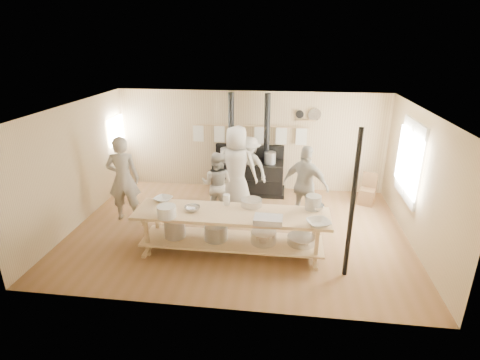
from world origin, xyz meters
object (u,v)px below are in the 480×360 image
object	(u,v)px
cook_center	(237,168)
roasting_pan	(268,220)
cook_far_left	(123,179)
cook_left	(217,184)
cook_by_window	(249,167)
cook_right	(305,186)
chair	(367,195)
prep_table	(231,228)
stove	(248,174)

from	to	relation	value
cook_center	roasting_pan	world-z (taller)	cook_center
cook_far_left	roasting_pan	size ratio (longest dim) A/B	3.88
cook_left	cook_by_window	size ratio (longest dim) A/B	0.96
cook_center	cook_by_window	size ratio (longest dim) A/B	1.27
cook_far_left	cook_right	world-z (taller)	cook_far_left
cook_far_left	chair	size ratio (longest dim) A/B	2.49
prep_table	cook_by_window	xyz separation A→B (m)	(0.05, 2.76, 0.27)
cook_by_window	roasting_pan	size ratio (longest dim) A/B	3.18
cook_right	chair	bearing A→B (deg)	-118.49
cook_far_left	roasting_pan	xyz separation A→B (m)	(3.26, -1.47, -0.06)
prep_table	chair	size ratio (longest dim) A/B	4.67
roasting_pan	cook_by_window	bearing A→B (deg)	101.81
prep_table	cook_center	world-z (taller)	cook_center
cook_right	chair	world-z (taller)	cook_right
stove	prep_table	bearing A→B (deg)	-90.04
cook_center	cook_right	bearing A→B (deg)	167.92
roasting_pan	cook_center	bearing A→B (deg)	110.21
cook_center	cook_right	world-z (taller)	cook_center
stove	cook_center	bearing A→B (deg)	-100.37
cook_left	cook_right	world-z (taller)	cook_right
stove	cook_center	world-z (taller)	stove
cook_by_window	chair	size ratio (longest dim) A/B	2.04
cook_far_left	chair	world-z (taller)	cook_far_left
cook_right	cook_by_window	world-z (taller)	cook_right
cook_far_left	cook_left	world-z (taller)	cook_far_left
stove	cook_left	world-z (taller)	stove
stove	chair	xyz separation A→B (m)	(2.99, -0.37, -0.29)
roasting_pan	chair	bearing A→B (deg)	52.49
stove	cook_center	distance (m)	1.10
cook_left	stove	bearing A→B (deg)	-104.87
cook_left	cook_right	xyz separation A→B (m)	(1.97, -0.18, 0.13)
cook_center	chair	size ratio (longest dim) A/B	2.60
roasting_pan	prep_table	bearing A→B (deg)	154.75
cook_center	chair	xyz separation A→B (m)	(3.16, 0.61, -0.77)
prep_table	cook_left	xyz separation A→B (m)	(-0.56, 1.61, 0.23)
stove	cook_center	size ratio (longest dim) A/B	1.30
cook_right	roasting_pan	bearing A→B (deg)	92.11
chair	roasting_pan	distance (m)	3.82
chair	roasting_pan	xyz separation A→B (m)	(-2.29, -2.98, 0.68)
cook_center	cook_by_window	world-z (taller)	cook_center
cook_center	cook_far_left	bearing A→B (deg)	30.08
cook_left	chair	bearing A→B (deg)	-156.61
prep_table	cook_center	size ratio (longest dim) A/B	1.80
cook_by_window	cook_far_left	bearing A→B (deg)	-118.29
stove	chair	distance (m)	3.02
stove	roasting_pan	world-z (taller)	stove
cook_left	chair	xyz separation A→B (m)	(3.55, 1.04, -0.52)
chair	cook_by_window	bearing A→B (deg)	-160.45
cook_right	cook_by_window	size ratio (longest dim) A/B	1.12
prep_table	cook_center	xyz separation A→B (m)	(-0.18, 2.05, 0.48)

